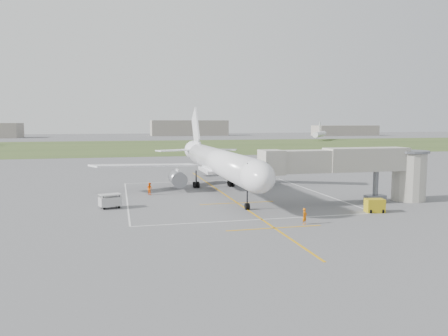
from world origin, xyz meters
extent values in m
plane|color=#4E4E50|center=(0.00, 0.00, 0.00)|extent=(700.00, 700.00, 0.00)
cube|color=#364920|center=(0.00, 130.00, 0.01)|extent=(700.00, 120.00, 0.02)
cube|color=#CD8E0C|center=(0.00, -5.00, 0.01)|extent=(0.25, 60.00, 0.01)
cube|color=#CD8E0C|center=(0.00, -24.00, 0.01)|extent=(10.00, 0.25, 0.01)
cube|color=#CD8E0C|center=(0.00, -10.00, 0.01)|extent=(10.00, 0.25, 0.01)
cube|color=silver|center=(0.00, 12.00, 0.01)|extent=(28.00, 0.20, 0.01)
cube|color=silver|center=(0.00, -20.00, 0.01)|extent=(28.00, 0.20, 0.01)
cube|color=silver|center=(-14.00, -4.00, 0.01)|extent=(0.20, 32.00, 0.01)
cube|color=silver|center=(14.00, -4.00, 0.01)|extent=(0.20, 32.00, 0.01)
cylinder|color=white|center=(0.00, 0.00, 4.50)|extent=(3.80, 36.00, 3.80)
ellipsoid|color=white|center=(0.00, -18.00, 4.50)|extent=(3.80, 7.22, 3.80)
cube|color=black|center=(0.00, -18.90, 5.55)|extent=(2.40, 1.60, 0.99)
cone|color=white|center=(0.00, 20.50, 4.90)|extent=(3.80, 6.00, 3.80)
cube|color=white|center=(10.50, 6.00, 3.65)|extent=(17.93, 11.24, 1.23)
cube|color=white|center=(-10.50, 6.00, 3.65)|extent=(17.93, 11.24, 1.23)
cube|color=white|center=(0.00, 3.00, 2.95)|extent=(4.20, 8.00, 0.50)
cube|color=white|center=(0.00, 21.20, 9.20)|extent=(0.30, 7.89, 8.65)
cube|color=white|center=(0.00, 19.00, 6.20)|extent=(0.35, 5.00, 1.20)
cube|color=white|center=(4.20, 20.20, 5.10)|extent=(7.85, 5.03, 0.20)
cube|color=white|center=(-4.20, 20.20, 5.10)|extent=(7.85, 5.03, 0.20)
cylinder|color=slate|center=(6.20, 2.50, 1.90)|extent=(2.30, 4.20, 2.30)
cube|color=white|center=(6.20, 2.20, 2.70)|extent=(0.25, 2.40, 1.20)
cylinder|color=slate|center=(-6.20, 2.50, 1.90)|extent=(2.30, 4.20, 2.30)
cube|color=white|center=(-6.20, 2.20, 2.70)|extent=(0.25, 2.40, 1.20)
cylinder|color=black|center=(0.00, -14.50, 1.30)|extent=(0.18, 0.18, 2.60)
cylinder|color=black|center=(-0.11, -14.50, 0.40)|extent=(0.28, 0.80, 0.80)
cylinder|color=black|center=(0.11, -14.50, 0.40)|extent=(0.28, 0.80, 0.80)
cylinder|color=black|center=(2.90, 4.50, 1.40)|extent=(0.22, 0.22, 2.80)
cylinder|color=black|center=(2.62, 4.15, 0.48)|extent=(0.32, 0.96, 0.96)
cylinder|color=black|center=(3.18, 4.15, 0.48)|extent=(0.32, 0.96, 0.96)
cylinder|color=black|center=(2.62, 4.85, 0.48)|extent=(0.32, 0.96, 0.96)
cylinder|color=black|center=(3.18, 4.85, 0.48)|extent=(0.32, 0.96, 0.96)
cylinder|color=black|center=(-2.90, 4.50, 1.40)|extent=(0.22, 0.22, 2.80)
cylinder|color=black|center=(-3.18, 4.15, 0.48)|extent=(0.32, 0.96, 0.96)
cylinder|color=black|center=(-2.62, 4.15, 0.48)|extent=(0.32, 0.96, 0.96)
cylinder|color=black|center=(-3.18, 4.85, 0.48)|extent=(0.32, 0.96, 0.96)
cylinder|color=black|center=(-2.62, 4.85, 0.48)|extent=(0.32, 0.96, 0.96)
cube|color=#ABA89B|center=(7.74, -13.50, 5.60)|extent=(11.09, 2.90, 2.80)
cube|color=#ABA89B|center=(16.46, -13.50, 5.70)|extent=(11.09, 3.10, 3.00)
cube|color=#ABA89B|center=(3.40, -13.50, 5.60)|extent=(2.60, 3.40, 3.00)
cylinder|color=slate|center=(18.00, -13.50, 2.10)|extent=(0.70, 0.70, 4.20)
cube|color=slate|center=(18.00, -13.50, 0.45)|extent=(2.60, 1.40, 0.90)
cylinder|color=#ABA89B|center=(23.00, -13.50, 3.20)|extent=(4.40, 4.40, 6.40)
cylinder|color=slate|center=(23.00, -13.50, 6.60)|extent=(5.00, 5.00, 0.30)
cylinder|color=black|center=(17.00, -13.50, 0.35)|extent=(0.70, 0.30, 0.70)
cylinder|color=black|center=(19.00, -13.50, 0.35)|extent=(0.70, 0.30, 0.70)
cube|color=#AF9815|center=(14.10, -19.47, 0.79)|extent=(2.30, 1.69, 1.58)
cylinder|color=black|center=(13.27, -19.93, 0.23)|extent=(0.28, 0.49, 0.46)
cylinder|color=black|center=(14.73, -20.16, 0.23)|extent=(0.28, 0.49, 0.46)
cube|color=#B1B1B1|center=(-16.11, -9.70, 0.86)|extent=(2.87, 2.22, 1.11)
cube|color=#B1B1B1|center=(-16.11, -9.70, 1.72)|extent=(2.87, 2.22, 0.08)
cylinder|color=black|center=(-16.88, -10.58, 1.06)|extent=(0.08, 0.08, 1.31)
cylinder|color=black|center=(-14.96, -9.97, 1.06)|extent=(0.08, 0.08, 1.31)
cylinder|color=black|center=(-17.25, -9.43, 1.06)|extent=(0.08, 0.08, 1.31)
cylinder|color=black|center=(-15.33, -8.81, 1.06)|extent=(0.08, 0.08, 1.31)
cylinder|color=black|center=(-16.80, -10.51, 0.20)|extent=(0.30, 0.44, 0.40)
cylinder|color=black|center=(-15.07, -9.95, 0.20)|extent=(0.30, 0.44, 0.40)
cylinder|color=black|center=(-17.14, -9.45, 0.20)|extent=(0.30, 0.44, 0.40)
cylinder|color=black|center=(-15.41, -8.89, 0.20)|extent=(0.30, 0.44, 0.40)
imported|color=#D56406|center=(3.60, -23.18, 0.84)|extent=(0.73, 0.67, 1.68)
imported|color=#FE6508|center=(-10.68, -0.68, 0.90)|extent=(1.07, 1.10, 1.79)
cube|color=gray|center=(40.00, 280.00, 6.00)|extent=(60.00, 20.00, 12.00)
cube|color=gray|center=(160.00, 250.00, 4.00)|extent=(50.00, 18.00, 8.00)
cylinder|color=white|center=(100.11, 171.71, 3.50)|extent=(20.90, 28.10, 3.20)
cube|color=white|center=(100.11, 171.71, 8.00)|extent=(2.53, 3.46, 5.50)
camera|label=1|loc=(-14.95, -64.26, 10.52)|focal=35.00mm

